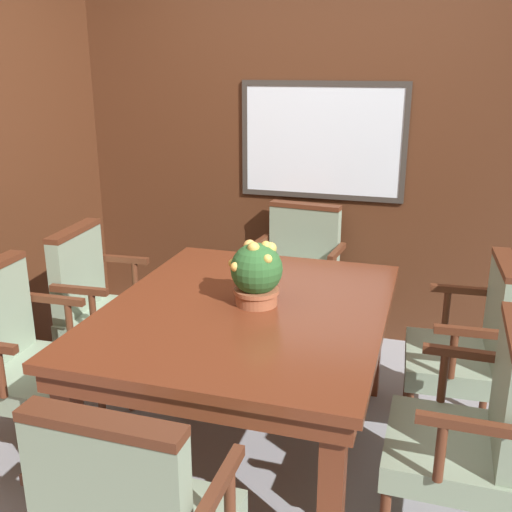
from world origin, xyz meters
TOP-DOWN VIEW (x-y plane):
  - ground_plane at (0.00, 0.00)m, footprint 14.00×14.00m
  - wall_back at (0.00, 1.55)m, footprint 7.20×0.08m
  - dining_table at (-0.02, 0.08)m, footprint 1.29×1.58m
  - chair_left_near at (-1.04, -0.28)m, footprint 0.49×0.58m
  - chair_left_far at (-1.02, 0.41)m, footprint 0.50×0.59m
  - chair_head_far at (-0.04, 1.27)m, footprint 0.60×0.52m
  - chair_right_far at (1.02, 0.47)m, footprint 0.50×0.59m
  - chair_right_near at (0.99, -0.30)m, footprint 0.48×0.58m
  - potted_plant at (0.02, 0.12)m, footprint 0.26×0.25m

SIDE VIEW (x-z plane):
  - ground_plane at x=0.00m, z-range 0.00..0.00m
  - chair_left_near at x=-1.04m, z-range 0.05..1.01m
  - chair_left_far at x=-1.02m, z-range 0.05..1.01m
  - chair_head_far at x=-0.04m, z-range 0.05..1.01m
  - chair_right_far at x=1.02m, z-range 0.05..1.01m
  - chair_right_near at x=0.99m, z-range 0.05..1.01m
  - dining_table at x=-0.02m, z-range 0.29..1.04m
  - potted_plant at x=0.02m, z-range 0.75..1.07m
  - wall_back at x=0.00m, z-range 0.00..2.45m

